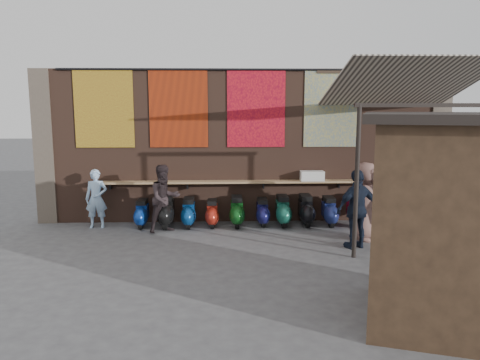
{
  "coord_description": "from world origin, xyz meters",
  "views": [
    {
      "loc": [
        -0.57,
        -9.71,
        3.08
      ],
      "look_at": [
        -0.17,
        1.2,
        1.33
      ],
      "focal_mm": 35.0,
      "sensor_mm": 36.0,
      "label": 1
    }
  ],
  "objects_px": {
    "shopper_grey": "(409,205)",
    "scooter_stool_7": "(306,210)",
    "shelf_box": "(312,176)",
    "scooter_stool_5": "(262,212)",
    "diner_right": "(165,199)",
    "scooter_stool_1": "(167,211)",
    "scooter_stool_3": "(212,213)",
    "market_stall": "(472,227)",
    "diner_left": "(96,199)",
    "scooter_stool_4": "(237,212)",
    "shopper_navy": "(357,209)",
    "scooter_stool_2": "(189,213)",
    "scooter_stool_8": "(329,211)",
    "scooter_stool_6": "(283,211)",
    "scooter_stool_9": "(356,210)",
    "scooter_stool_0": "(142,214)",
    "shopper_tan": "(364,201)"
  },
  "relations": [
    {
      "from": "diner_right",
      "to": "shopper_navy",
      "type": "height_order",
      "value": "shopper_navy"
    },
    {
      "from": "scooter_stool_0",
      "to": "scooter_stool_8",
      "type": "distance_m",
      "value": 4.82
    },
    {
      "from": "scooter_stool_7",
      "to": "shopper_navy",
      "type": "distance_m",
      "value": 2.18
    },
    {
      "from": "scooter_stool_6",
      "to": "scooter_stool_9",
      "type": "distance_m",
      "value": 1.9
    },
    {
      "from": "scooter_stool_2",
      "to": "scooter_stool_8",
      "type": "height_order",
      "value": "scooter_stool_8"
    },
    {
      "from": "shelf_box",
      "to": "diner_right",
      "type": "bearing_deg",
      "value": -168.08
    },
    {
      "from": "scooter_stool_1",
      "to": "scooter_stool_6",
      "type": "relative_size",
      "value": 1.09
    },
    {
      "from": "scooter_stool_8",
      "to": "scooter_stool_2",
      "type": "bearing_deg",
      "value": -179.79
    },
    {
      "from": "scooter_stool_1",
      "to": "scooter_stool_4",
      "type": "height_order",
      "value": "scooter_stool_1"
    },
    {
      "from": "shopper_tan",
      "to": "shopper_navy",
      "type": "bearing_deg",
      "value": -173.77
    },
    {
      "from": "scooter_stool_4",
      "to": "shopper_grey",
      "type": "xyz_separation_m",
      "value": [
        3.76,
        -1.75,
        0.51
      ]
    },
    {
      "from": "scooter_stool_0",
      "to": "scooter_stool_3",
      "type": "xyz_separation_m",
      "value": [
        1.79,
        -0.02,
        -0.01
      ]
    },
    {
      "from": "shelf_box",
      "to": "market_stall",
      "type": "xyz_separation_m",
      "value": [
        1.08,
        -5.9,
        0.17
      ]
    },
    {
      "from": "scooter_stool_0",
      "to": "shopper_grey",
      "type": "bearing_deg",
      "value": -16.04
    },
    {
      "from": "scooter_stool_5",
      "to": "scooter_stool_6",
      "type": "height_order",
      "value": "scooter_stool_6"
    },
    {
      "from": "shopper_grey",
      "to": "scooter_stool_7",
      "type": "bearing_deg",
      "value": -24.49
    },
    {
      "from": "scooter_stool_0",
      "to": "diner_left",
      "type": "bearing_deg",
      "value": -179.29
    },
    {
      "from": "scooter_stool_3",
      "to": "scooter_stool_9",
      "type": "xyz_separation_m",
      "value": [
        3.72,
        -0.0,
        0.06
      ]
    },
    {
      "from": "diner_right",
      "to": "scooter_stool_1",
      "type": "bearing_deg",
      "value": 57.32
    },
    {
      "from": "scooter_stool_5",
      "to": "scooter_stool_7",
      "type": "relative_size",
      "value": 0.89
    },
    {
      "from": "scooter_stool_4",
      "to": "shopper_navy",
      "type": "bearing_deg",
      "value": -37.46
    },
    {
      "from": "diner_right",
      "to": "shopper_navy",
      "type": "distance_m",
      "value": 4.56
    },
    {
      "from": "scooter_stool_9",
      "to": "shopper_grey",
      "type": "xyz_separation_m",
      "value": [
        0.67,
        -1.76,
        0.49
      ]
    },
    {
      "from": "shopper_grey",
      "to": "market_stall",
      "type": "xyz_separation_m",
      "value": [
        -0.7,
        -3.84,
        0.53
      ]
    },
    {
      "from": "scooter_stool_5",
      "to": "scooter_stool_7",
      "type": "bearing_deg",
      "value": -0.34
    },
    {
      "from": "scooter_stool_3",
      "to": "scooter_stool_4",
      "type": "bearing_deg",
      "value": -0.4
    },
    {
      "from": "scooter_stool_2",
      "to": "scooter_stool_3",
      "type": "bearing_deg",
      "value": 2.52
    },
    {
      "from": "scooter_stool_2",
      "to": "scooter_stool_5",
      "type": "distance_m",
      "value": 1.9
    },
    {
      "from": "scooter_stool_6",
      "to": "scooter_stool_9",
      "type": "xyz_separation_m",
      "value": [
        1.9,
        -0.02,
        0.01
      ]
    },
    {
      "from": "scooter_stool_1",
      "to": "market_stall",
      "type": "xyz_separation_m",
      "value": [
        4.85,
        -5.56,
        1.0
      ]
    },
    {
      "from": "scooter_stool_4",
      "to": "scooter_stool_5",
      "type": "height_order",
      "value": "scooter_stool_4"
    },
    {
      "from": "shopper_navy",
      "to": "shopper_tan",
      "type": "bearing_deg",
      "value": -138.95
    },
    {
      "from": "diner_left",
      "to": "scooter_stool_6",
      "type": "bearing_deg",
      "value": -3.07
    },
    {
      "from": "shelf_box",
      "to": "scooter_stool_2",
      "type": "bearing_deg",
      "value": -174.09
    },
    {
      "from": "scooter_stool_0",
      "to": "scooter_stool_4",
      "type": "xyz_separation_m",
      "value": [
        2.42,
        -0.02,
        0.04
      ]
    },
    {
      "from": "scooter_stool_0",
      "to": "scooter_stool_1",
      "type": "bearing_deg",
      "value": -5.24
    },
    {
      "from": "scooter_stool_3",
      "to": "scooter_stool_6",
      "type": "bearing_deg",
      "value": 0.63
    },
    {
      "from": "scooter_stool_7",
      "to": "diner_left",
      "type": "height_order",
      "value": "diner_left"
    },
    {
      "from": "diner_right",
      "to": "shopper_tan",
      "type": "distance_m",
      "value": 4.73
    },
    {
      "from": "scooter_stool_6",
      "to": "scooter_stool_5",
      "type": "bearing_deg",
      "value": 177.01
    },
    {
      "from": "scooter_stool_8",
      "to": "scooter_stool_9",
      "type": "distance_m",
      "value": 0.69
    },
    {
      "from": "shelf_box",
      "to": "scooter_stool_6",
      "type": "height_order",
      "value": "shelf_box"
    },
    {
      "from": "scooter_stool_1",
      "to": "scooter_stool_5",
      "type": "bearing_deg",
      "value": 1.98
    },
    {
      "from": "scooter_stool_1",
      "to": "scooter_stool_4",
      "type": "bearing_deg",
      "value": 1.07
    },
    {
      "from": "scooter_stool_4",
      "to": "diner_left",
      "type": "relative_size",
      "value": 0.54
    },
    {
      "from": "shelf_box",
      "to": "scooter_stool_5",
      "type": "xyz_separation_m",
      "value": [
        -1.32,
        -0.26,
        -0.91
      ]
    },
    {
      "from": "scooter_stool_1",
      "to": "diner_right",
      "type": "relative_size",
      "value": 0.53
    },
    {
      "from": "scooter_stool_2",
      "to": "scooter_stool_5",
      "type": "xyz_separation_m",
      "value": [
        1.89,
        0.07,
        -0.02
      ]
    },
    {
      "from": "scooter_stool_3",
      "to": "market_stall",
      "type": "distance_m",
      "value": 6.79
    },
    {
      "from": "scooter_stool_4",
      "to": "shopper_navy",
      "type": "relative_size",
      "value": 0.47
    }
  ]
}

